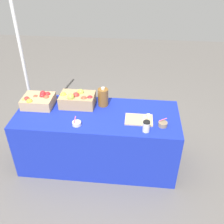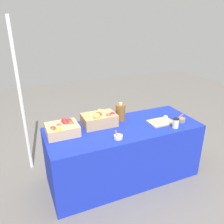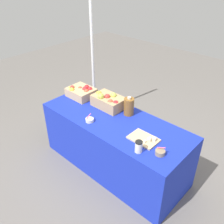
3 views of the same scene
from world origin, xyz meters
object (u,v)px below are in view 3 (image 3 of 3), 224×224
at_px(coffee_cup, 139,147).
at_px(sample_bowl_near, 90,120).
at_px(cider_jug, 129,106).
at_px(apple_crate_middle, 108,101).
at_px(tent_pole, 93,60).
at_px(sample_bowl_mid, 160,152).
at_px(apple_crate_left, 81,92).
at_px(cutting_board_front, 144,139).

bearing_deg(coffee_cup, sample_bowl_near, 177.40).
xyz_separation_m(sample_bowl_near, coffee_cup, (0.75, -0.03, 0.04)).
height_order(cider_jug, coffee_cup, cider_jug).
bearing_deg(apple_crate_middle, tent_pole, 147.51).
distance_m(sample_bowl_mid, cider_jug, 0.79).
relative_size(apple_crate_left, cider_jug, 1.50).
bearing_deg(sample_bowl_near, apple_crate_left, 147.55).
height_order(apple_crate_left, coffee_cup, apple_crate_left).
bearing_deg(cider_jug, apple_crate_left, -173.30).
height_order(apple_crate_middle, sample_bowl_near, apple_crate_middle).
relative_size(cider_jug, coffee_cup, 1.91).
relative_size(apple_crate_left, cutting_board_front, 1.17).
distance_m(apple_crate_middle, cider_jug, 0.31).
relative_size(cider_jug, tent_pole, 0.12).
bearing_deg(apple_crate_left, coffee_cup, -16.37).
distance_m(sample_bowl_mid, tent_pole, 2.06).
bearing_deg(tent_pole, sample_bowl_near, -45.54).
xyz_separation_m(apple_crate_left, apple_crate_middle, (0.47, 0.05, 0.01)).
bearing_deg(apple_crate_middle, coffee_cup, -27.73).
relative_size(sample_bowl_near, tent_pole, 0.05).
distance_m(apple_crate_left, cutting_board_front, 1.24).
bearing_deg(sample_bowl_near, tent_pole, 134.46).
relative_size(cutting_board_front, coffee_cup, 2.45).
relative_size(apple_crate_middle, tent_pole, 0.20).
xyz_separation_m(cutting_board_front, coffee_cup, (0.07, -0.19, 0.05)).
bearing_deg(sample_bowl_mid, cutting_board_front, 162.31).
xyz_separation_m(coffee_cup, tent_pole, (-1.67, 0.97, 0.21)).
height_order(cutting_board_front, coffee_cup, coffee_cup).
xyz_separation_m(sample_bowl_mid, cider_jug, (-0.70, 0.36, 0.08)).
distance_m(apple_crate_middle, coffee_cup, 0.93).
xyz_separation_m(cutting_board_front, sample_bowl_near, (-0.68, -0.16, 0.01)).
height_order(apple_crate_left, cider_jug, cider_jug).
xyz_separation_m(apple_crate_left, tent_pole, (-0.38, 0.59, 0.20)).
bearing_deg(apple_crate_left, cutting_board_front, -8.76).
height_order(apple_crate_left, tent_pole, tent_pole).
bearing_deg(sample_bowl_mid, sample_bowl_near, -175.26).
bearing_deg(sample_bowl_near, coffee_cup, -2.60).
distance_m(apple_crate_left, sample_bowl_near, 0.65).
bearing_deg(cider_jug, tent_pole, 156.55).
relative_size(apple_crate_left, tent_pole, 0.18).
xyz_separation_m(cutting_board_front, cider_jug, (-0.45, 0.28, 0.10)).
distance_m(cutting_board_front, sample_bowl_near, 0.70).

